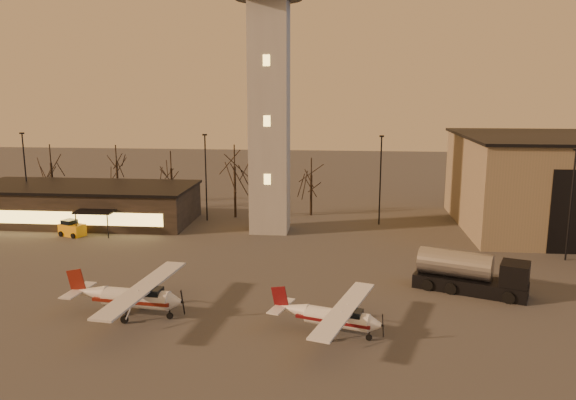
{
  "coord_description": "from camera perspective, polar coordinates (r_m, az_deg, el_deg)",
  "views": [
    {
      "loc": [
        7.76,
        -28.95,
        15.35
      ],
      "look_at": [
        3.63,
        13.0,
        6.88
      ],
      "focal_mm": 35.0,
      "sensor_mm": 36.0,
      "label": 1
    }
  ],
  "objects": [
    {
      "name": "ground",
      "position": [
        33.67,
        -8.68,
        -15.89
      ],
      "size": [
        220.0,
        220.0,
        0.0
      ],
      "primitive_type": "plane",
      "color": "#403D3B",
      "rests_on": "ground"
    },
    {
      "name": "cessna_rear",
      "position": [
        40.04,
        -14.92,
        -9.94
      ],
      "size": [
        8.98,
        11.33,
        3.11
      ],
      "rotation": [
        0.0,
        0.0,
        -0.11
      ],
      "color": "beige",
      "rests_on": "ground"
    },
    {
      "name": "service_cart",
      "position": [
        63.38,
        -21.1,
        -2.83
      ],
      "size": [
        3.0,
        2.42,
        1.69
      ],
      "rotation": [
        0.0,
        0.0,
        -0.36
      ],
      "color": "#EEA10E",
      "rests_on": "ground"
    },
    {
      "name": "control_tower",
      "position": [
        59.46,
        -1.92,
        12.3
      ],
      "size": [
        6.8,
        6.8,
        32.6
      ],
      "color": "#9C9994",
      "rests_on": "ground"
    },
    {
      "name": "light_poles",
      "position": [
        61.2,
        -1.27,
        2.01
      ],
      "size": [
        58.5,
        12.25,
        10.14
      ],
      "color": "black",
      "rests_on": "ground"
    },
    {
      "name": "fuel_truck",
      "position": [
        45.31,
        17.98,
        -7.39
      ],
      "size": [
        8.59,
        5.21,
        3.08
      ],
      "rotation": [
        0.0,
        0.0,
        -0.37
      ],
      "color": "black",
      "rests_on": "ground"
    },
    {
      "name": "cessna_front",
      "position": [
        36.16,
        5.2,
        -12.18
      ],
      "size": [
        7.94,
        9.8,
        2.73
      ],
      "rotation": [
        0.0,
        0.0,
        -0.3
      ],
      "color": "silver",
      "rests_on": "ground"
    },
    {
      "name": "tree_row",
      "position": [
        72.02,
        -11.79,
        3.62
      ],
      "size": [
        37.2,
        9.2,
        8.8
      ],
      "color": "black",
      "rests_on": "ground"
    },
    {
      "name": "terminal",
      "position": [
        69.08,
        -20.02,
        -0.34
      ],
      "size": [
        25.4,
        12.2,
        4.3
      ],
      "color": "black",
      "rests_on": "ground"
    }
  ]
}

